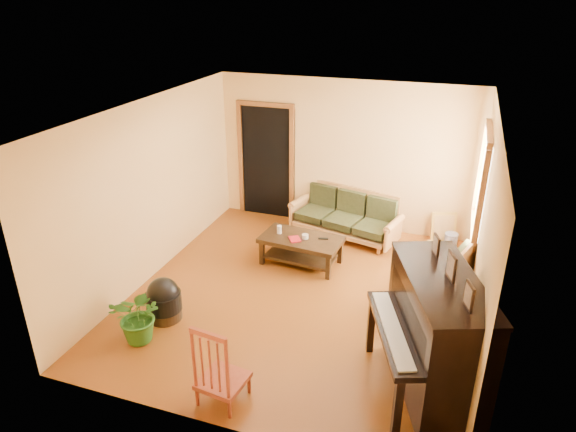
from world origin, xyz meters
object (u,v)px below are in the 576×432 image
at_px(armchair, 438,268).
at_px(red_chair, 222,362).
at_px(coffee_table, 301,250).
at_px(footstool, 164,304).
at_px(sofa, 345,215).
at_px(potted_plant, 140,316).
at_px(ceramic_crock, 451,241).
at_px(piano, 436,337).

distance_m(armchair, red_chair, 3.36).
height_order(coffee_table, footstool, coffee_table).
relative_size(sofa, footstool, 4.08).
relative_size(red_chair, potted_plant, 1.39).
distance_m(coffee_table, ceramic_crock, 2.53).
xyz_separation_m(armchair, ceramic_crock, (0.14, 1.55, -0.32)).
bearing_deg(armchair, potted_plant, -128.60).
bearing_deg(piano, sofa, 96.61).
bearing_deg(coffee_table, piano, -45.84).
distance_m(footstool, red_chair, 1.73).
distance_m(sofa, red_chair, 4.18).
bearing_deg(red_chair, potted_plant, 164.65).
xyz_separation_m(sofa, red_chair, (-0.30, -4.17, 0.09)).
height_order(armchair, red_chair, red_chair).
relative_size(coffee_table, armchair, 1.37).
relative_size(coffee_table, potted_plant, 1.75).
xyz_separation_m(coffee_table, footstool, (-1.24, -1.96, -0.01)).
xyz_separation_m(sofa, potted_plant, (-1.67, -3.61, -0.05)).
relative_size(armchair, red_chair, 0.92).
xyz_separation_m(piano, potted_plant, (-3.40, -0.26, -0.35)).
bearing_deg(armchair, red_chair, -107.19).
height_order(coffee_table, armchair, armchair).
relative_size(armchair, potted_plant, 1.28).
relative_size(coffee_table, red_chair, 1.26).
relative_size(ceramic_crock, potted_plant, 0.38).
height_order(footstool, ceramic_crock, footstool).
xyz_separation_m(sofa, piano, (1.72, -3.35, 0.30)).
height_order(armchair, piano, piano).
distance_m(sofa, piano, 3.78).
bearing_deg(ceramic_crock, coffee_table, -149.65).
bearing_deg(red_chair, armchair, 61.84).
bearing_deg(sofa, ceramic_crock, 18.05).
xyz_separation_m(armchair, piano, (0.09, -1.92, 0.25)).
height_order(red_chair, potted_plant, red_chair).
bearing_deg(armchair, coffee_table, -169.64).
height_order(sofa, coffee_table, sofa).
bearing_deg(ceramic_crock, sofa, -175.96).
relative_size(footstool, red_chair, 0.47).
bearing_deg(piano, footstool, 155.40).
xyz_separation_m(sofa, ceramic_crock, (1.77, 0.13, -0.27)).
xyz_separation_m(armchair, potted_plant, (-3.31, -2.18, -0.10)).
height_order(piano, footstool, piano).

